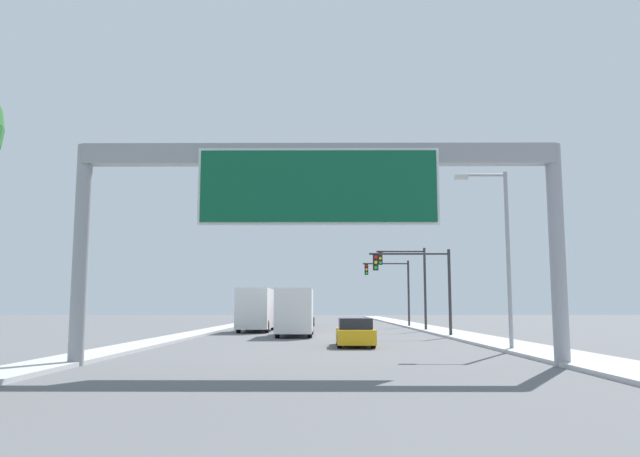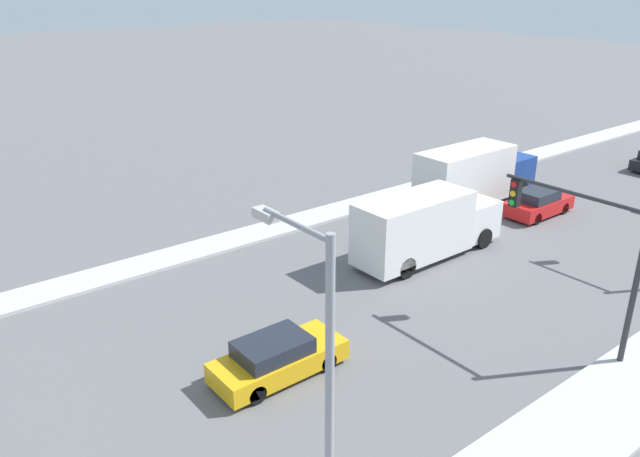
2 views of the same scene
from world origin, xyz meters
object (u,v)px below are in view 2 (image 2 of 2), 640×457
object	(u,v)px
car_far_right	(538,203)
car_near_right	(277,358)
truck_box_primary	(473,175)
street_lamp_right	(320,386)
truck_box_secondary	(425,226)
traffic_light_near_intersection	(588,241)

from	to	relation	value
car_far_right	car_near_right	world-z (taller)	car_far_right
truck_box_primary	street_lamp_right	world-z (taller)	street_lamp_right
truck_box_secondary	traffic_light_near_intersection	world-z (taller)	traffic_light_near_intersection
car_far_right	truck_box_primary	distance (m)	3.89
truck_box_primary	street_lamp_right	xyz separation A→B (m)	(13.55, -22.04, 3.12)
car_near_right	traffic_light_near_intersection	distance (m)	11.26
car_near_right	truck_box_secondary	size ratio (longest dim) A/B	0.57
truck_box_primary	truck_box_secondary	size ratio (longest dim) A/B	1.04
car_far_right	truck_box_secondary	world-z (taller)	truck_box_secondary
car_far_right	street_lamp_right	world-z (taller)	street_lamp_right
truck_box_secondary	traffic_light_near_intersection	size ratio (longest dim) A/B	1.40
car_near_right	car_far_right	bearing A→B (deg)	99.93
car_far_right	truck_box_primary	bearing A→B (deg)	-158.80
car_near_right	truck_box_primary	xyz separation A→B (m)	(-7.00, 18.64, 1.05)
truck_box_secondary	car_far_right	bearing A→B (deg)	90.00
traffic_light_near_intersection	street_lamp_right	distance (m)	13.09
car_near_right	traffic_light_near_intersection	bearing A→B (deg)	62.69
car_near_right	street_lamp_right	size ratio (longest dim) A/B	0.56
truck_box_secondary	street_lamp_right	distance (m)	17.69
car_near_right	street_lamp_right	bearing A→B (deg)	-27.40
truck_box_primary	car_near_right	bearing A→B (deg)	-69.42
car_near_right	truck_box_secondary	bearing A→B (deg)	107.97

